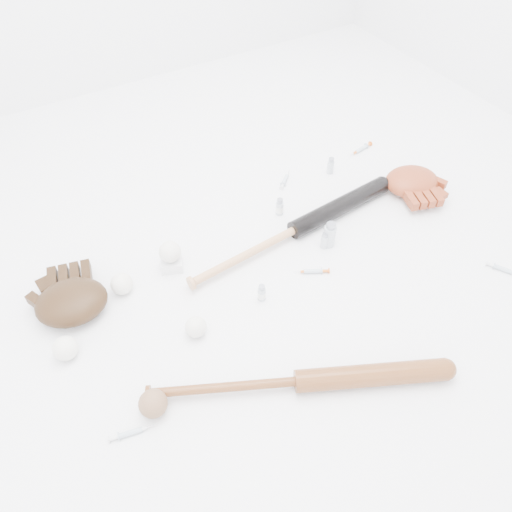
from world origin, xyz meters
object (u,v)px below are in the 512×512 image
bat_wood (298,381)px  glove_dark (71,302)px  bat_dark (295,230)px  pedestal (172,263)px

bat_wood → glove_dark: bearing=154.0°
bat_dark → pedestal: 0.46m
bat_dark → pedestal: bearing=163.8°
glove_dark → bat_wood: bearing=-38.0°
bat_dark → glove_dark: glove_dark is taller
bat_wood → pedestal: bearing=126.7°
bat_dark → bat_wood: (-0.32, -0.51, -0.00)m
bat_dark → bat_wood: 0.61m
bat_dark → pedestal: bat_dark is taller
bat_dark → pedestal: size_ratio=13.08×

